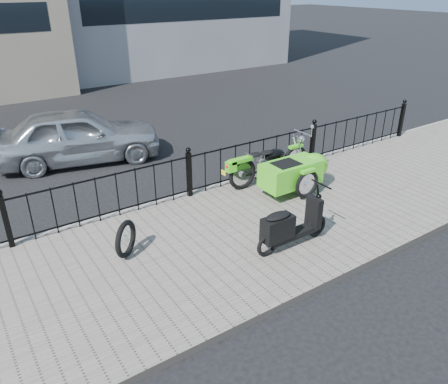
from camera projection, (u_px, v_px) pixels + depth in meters
ground at (224, 226)px, 8.30m from camera, size 120.00×120.00×0.00m
sidewalk at (240, 235)px, 7.90m from camera, size 30.00×3.80×0.12m
curb at (187, 195)px, 9.35m from camera, size 30.00×0.10×0.12m
iron_fence at (189, 175)px, 9.01m from camera, size 14.11×0.11×1.08m
motorcycle_sidecar at (293, 169)px, 9.28m from camera, size 2.28×1.48×0.98m
scooter at (289, 227)px, 7.26m from camera, size 1.52×0.44×1.03m
spare_tire at (126, 239)px, 7.08m from camera, size 0.54×0.48×0.63m
sedan_car at (78, 136)px, 10.98m from camera, size 4.32×2.52×1.38m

